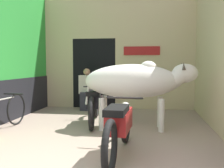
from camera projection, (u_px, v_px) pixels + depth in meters
wall_back_with_doorway at (109, 60)px, 7.90m from camera, size 4.37×0.93×3.36m
wall_right_with_door at (223, 44)px, 4.79m from camera, size 0.22×4.84×3.36m
cow at (136, 81)px, 5.15m from camera, size 2.22×0.78×1.35m
motorcycle_near at (119, 125)px, 3.62m from camera, size 0.58×1.97×0.77m
motorcycle_far at (94, 103)px, 5.69m from camera, size 0.58×1.95×0.78m
bicycle at (1, 113)px, 5.04m from camera, size 0.44×1.73×0.68m
shopkeeper_seated at (87, 89)px, 7.35m from camera, size 0.43×0.33×1.17m
plastic_stool at (96, 102)px, 7.38m from camera, size 0.36×0.36×0.41m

